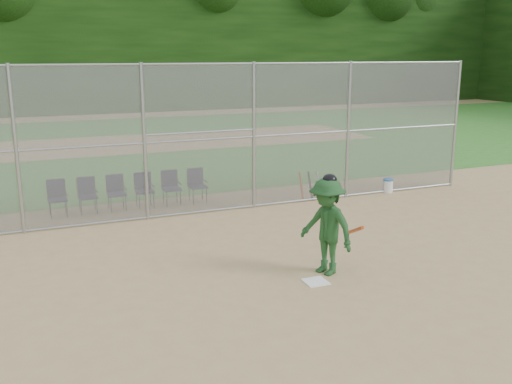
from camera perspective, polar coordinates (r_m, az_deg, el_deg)
name	(u,v)px	position (r m, az deg, el deg)	size (l,w,h in m)	color
ground	(306,274)	(11.31, 5.03, -8.20)	(100.00, 100.00, 0.00)	tan
grass_strip	(129,144)	(28.00, -12.59, 4.74)	(100.00, 100.00, 0.00)	#2B6E21
dirt_patch_far	(129,144)	(28.00, -12.59, 4.74)	(24.00, 24.00, 0.00)	tan
backstop_fence	(219,136)	(15.23, -3.71, 5.60)	(16.09, 0.09, 4.00)	gray
treeline	(115,26)	(29.68, -13.91, 15.81)	(81.00, 60.00, 11.00)	black
home_plate	(316,282)	(10.96, 5.99, -8.91)	(0.43, 0.43, 0.02)	white
batter_at_plate	(327,226)	(11.10, 7.09, -3.40)	(1.08, 1.50, 1.99)	#1D4920
water_cooler	(388,185)	(18.17, 13.03, 0.65)	(0.34, 0.34, 0.43)	white
spare_bats	(310,186)	(16.87, 5.45, 0.62)	(0.66, 0.38, 0.83)	#D84C14
chair_0	(57,199)	(15.92, -19.24, -0.62)	(0.54, 0.52, 0.96)	#100E36
chair_1	(88,196)	(15.98, -16.49, -0.36)	(0.54, 0.52, 0.96)	#100E36
chair_2	(117,193)	(16.08, -13.76, -0.11)	(0.54, 0.52, 0.96)	#100E36
chair_3	(145,190)	(16.22, -11.07, 0.15)	(0.54, 0.52, 0.96)	#100E36
chair_4	(172,188)	(16.39, -8.44, 0.40)	(0.54, 0.52, 0.96)	#100E36
chair_5	(198,186)	(16.59, -5.86, 0.64)	(0.54, 0.52, 0.96)	#100E36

